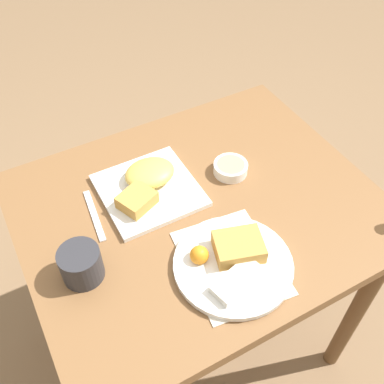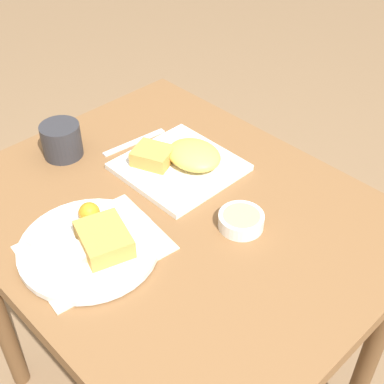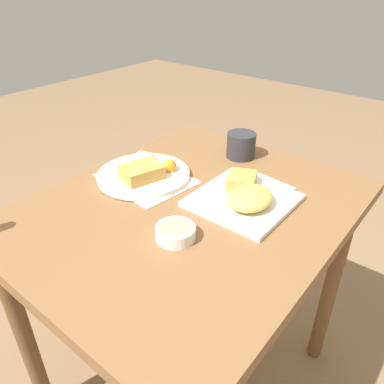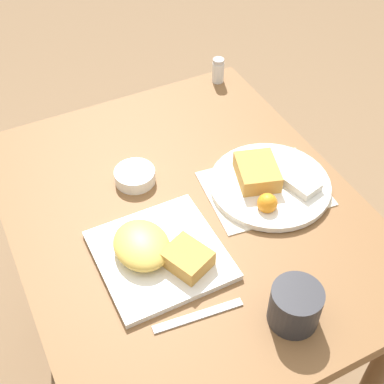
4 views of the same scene
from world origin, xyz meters
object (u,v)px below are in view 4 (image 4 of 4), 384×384
plate_square_near (157,252)px  butter_knife (198,316)px  plate_oval_far (269,182)px  coffee_mug (295,306)px  salt_shaker (218,72)px  sauce_ramekin (135,176)px

plate_square_near → butter_knife: plate_square_near is taller
plate_oval_far → butter_knife: (0.23, -0.29, -0.02)m
butter_knife → coffee_mug: size_ratio=1.87×
salt_shaker → butter_knife: size_ratio=0.41×
sauce_ramekin → coffee_mug: (0.46, 0.12, 0.02)m
sauce_ramekin → salt_shaker: (-0.27, 0.36, 0.01)m
plate_oval_far → sauce_ramekin: size_ratio=2.93×
plate_square_near → salt_shaker: salt_shaker is taller
plate_oval_far → coffee_mug: coffee_mug is taller
sauce_ramekin → plate_square_near: bearing=-11.5°
salt_shaker → coffee_mug: (0.74, -0.24, 0.01)m
plate_oval_far → sauce_ramekin: 0.30m
butter_knife → sauce_ramekin: bearing=91.3°
plate_square_near → salt_shaker: size_ratio=3.43×
plate_square_near → plate_oval_far: plate_square_near is taller
plate_oval_far → salt_shaker: size_ratio=3.85×
sauce_ramekin → coffee_mug: bearing=14.5°
plate_square_near → sauce_ramekin: (-0.23, 0.05, -0.01)m
plate_oval_far → coffee_mug: bearing=-24.7°
plate_oval_far → sauce_ramekin: bearing=-121.0°
plate_square_near → coffee_mug: coffee_mug is taller
plate_square_near → sauce_ramekin: bearing=168.5°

